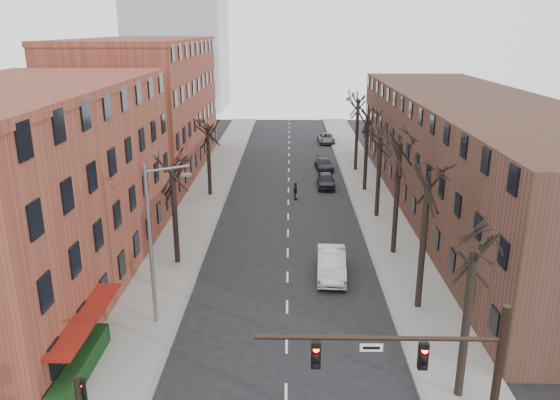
{
  "coord_description": "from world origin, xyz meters",
  "views": [
    {
      "loc": [
        0.11,
        -16.49,
        15.57
      ],
      "look_at": [
        -0.56,
        20.07,
        4.0
      ],
      "focal_mm": 35.0,
      "sensor_mm": 36.0,
      "label": 1
    }
  ],
  "objects": [
    {
      "name": "pedestrian_crossing",
      "position": [
        0.66,
        32.83,
        0.85
      ],
      "size": [
        0.45,
        1.01,
        1.69
      ],
      "primitive_type": "imported",
      "rotation": [
        0.0,
        0.0,
        1.61
      ],
      "color": "black",
      "rests_on": "ground"
    },
    {
      "name": "tree_right_b",
      "position": [
        7.6,
        12.0,
        0.0
      ],
      "size": [
        5.2,
        5.2,
        10.8
      ],
      "primitive_type": null,
      "color": "black",
      "rests_on": "ground"
    },
    {
      "name": "tree_right_e",
      "position": [
        7.6,
        36.0,
        0.0
      ],
      "size": [
        5.2,
        5.2,
        10.8
      ],
      "primitive_type": null,
      "color": "black",
      "rests_on": "ground"
    },
    {
      "name": "tree_left_b",
      "position": [
        -7.6,
        34.0,
        0.0
      ],
      "size": [
        5.2,
        5.2,
        9.5
      ],
      "primitive_type": null,
      "color": "black",
      "rests_on": "ground"
    },
    {
      "name": "hedge",
      "position": [
        -9.5,
        5.0,
        0.65
      ],
      "size": [
        0.8,
        6.0,
        1.0
      ],
      "primitive_type": "cube",
      "color": "#123311",
      "rests_on": "sidewalk_left"
    },
    {
      "name": "tree_right_a",
      "position": [
        7.6,
        4.0,
        0.0
      ],
      "size": [
        5.2,
        5.2,
        10.0
      ],
      "primitive_type": null,
      "color": "black",
      "rests_on": "ground"
    },
    {
      "name": "awning_left",
      "position": [
        -9.4,
        6.0,
        0.0
      ],
      "size": [
        1.2,
        7.0,
        0.15
      ],
      "primitive_type": "cube",
      "color": "maroon",
      "rests_on": "ground"
    },
    {
      "name": "sidewalk_left",
      "position": [
        -8.0,
        35.0,
        0.07
      ],
      "size": [
        4.0,
        90.0,
        0.15
      ],
      "primitive_type": "cube",
      "color": "gray",
      "rests_on": "ground"
    },
    {
      "name": "parked_car_near",
      "position": [
        3.8,
        37.11,
        0.73
      ],
      "size": [
        1.74,
        4.31,
        1.47
      ],
      "primitive_type": "imported",
      "rotation": [
        0.0,
        0.0,
        -0.0
      ],
      "color": "black",
      "rests_on": "ground"
    },
    {
      "name": "building_left_far",
      "position": [
        -16.0,
        44.0,
        7.0
      ],
      "size": [
        12.0,
        28.0,
        14.0
      ],
      "primitive_type": "cube",
      "color": "brown",
      "rests_on": "ground"
    },
    {
      "name": "parked_car_mid",
      "position": [
        4.03,
        44.34,
        0.63
      ],
      "size": [
        2.19,
        4.5,
        1.26
      ],
      "primitive_type": "imported",
      "rotation": [
        0.0,
        0.0,
        0.1
      ],
      "color": "black",
      "rests_on": "ground"
    },
    {
      "name": "tree_right_d",
      "position": [
        7.6,
        28.0,
        0.0
      ],
      "size": [
        5.2,
        5.2,
        10.0
      ],
      "primitive_type": null,
      "color": "black",
      "rests_on": "ground"
    },
    {
      "name": "building_right",
      "position": [
        16.0,
        30.0,
        5.0
      ],
      "size": [
        12.0,
        50.0,
        10.0
      ],
      "primitive_type": "cube",
      "color": "#4E2C24",
      "rests_on": "ground"
    },
    {
      "name": "tree_right_c",
      "position": [
        7.6,
        20.0,
        0.0
      ],
      "size": [
        5.2,
        5.2,
        11.6
      ],
      "primitive_type": null,
      "color": "black",
      "rests_on": "ground"
    },
    {
      "name": "tree_right_f",
      "position": [
        7.6,
        44.0,
        0.0
      ],
      "size": [
        5.2,
        5.2,
        11.6
      ],
      "primitive_type": null,
      "color": "black",
      "rests_on": "ground"
    },
    {
      "name": "building_left_near",
      "position": [
        -16.0,
        15.0,
        6.0
      ],
      "size": [
        12.0,
        26.0,
        12.0
      ],
      "primitive_type": "cube",
      "color": "brown",
      "rests_on": "ground"
    },
    {
      "name": "parked_car_far",
      "position": [
        5.23,
        59.66,
        0.66
      ],
      "size": [
        2.38,
        4.85,
        1.32
      ],
      "primitive_type": "imported",
      "rotation": [
        0.0,
        0.0,
        0.04
      ],
      "color": "#505257",
      "rests_on": "ground"
    },
    {
      "name": "signal_mast_arm",
      "position": [
        5.45,
        -1.0,
        4.4
      ],
      "size": [
        8.14,
        0.3,
        7.2
      ],
      "color": "black",
      "rests_on": "ground"
    },
    {
      "name": "streetlight",
      "position": [
        -7.03,
        10.0,
        5.01
      ],
      "size": [
        2.45,
        0.22,
        9.03
      ],
      "color": "slate",
      "rests_on": "ground"
    },
    {
      "name": "silver_sedan",
      "position": [
        2.87,
        16.23,
        0.86
      ],
      "size": [
        2.08,
        5.3,
        1.72
      ],
      "primitive_type": "imported",
      "rotation": [
        0.0,
        0.0,
        -0.05
      ],
      "color": "#B0B3B8",
      "rests_on": "ground"
    },
    {
      "name": "sidewalk_right",
      "position": [
        8.0,
        35.0,
        0.07
      ],
      "size": [
        4.0,
        90.0,
        0.15
      ],
      "primitive_type": "cube",
      "color": "gray",
      "rests_on": "ground"
    },
    {
      "name": "tree_left_a",
      "position": [
        -7.6,
        18.0,
        0.0
      ],
      "size": [
        5.2,
        5.2,
        9.5
      ],
      "primitive_type": null,
      "color": "black",
      "rests_on": "ground"
    }
  ]
}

